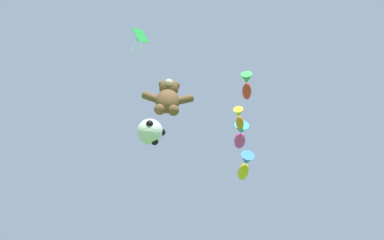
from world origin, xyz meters
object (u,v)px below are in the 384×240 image
object	(u,v)px
fish_kite_tangerine	(239,118)
fish_kite_magenta	(240,135)
diamond_kite	(140,37)
fish_kite_crimson	(247,85)
fish_kite_goldfin	(245,166)
soccer_ball_kite	(150,132)
teddy_bear_kite	(168,97)

from	to	relation	value
fish_kite_tangerine	fish_kite_magenta	bearing A→B (deg)	75.71
diamond_kite	fish_kite_crimson	bearing A→B (deg)	14.01
diamond_kite	fish_kite_tangerine	bearing A→B (deg)	33.62
fish_kite_crimson	fish_kite_tangerine	xyz separation A→B (m)	(0.09, 2.43, 0.25)
fish_kite_goldfin	soccer_ball_kite	bearing A→B (deg)	-125.56
teddy_bear_kite	fish_kite_goldfin	bearing A→B (deg)	57.57
fish_kite_tangerine	fish_kite_goldfin	xyz separation A→B (m)	(1.14, 4.10, 0.05)
fish_kite_crimson	fish_kite_goldfin	bearing A→B (deg)	79.36
teddy_bear_kite	soccer_ball_kite	xyz separation A→B (m)	(-0.49, 0.21, -1.79)
teddy_bear_kite	fish_kite_tangerine	world-z (taller)	fish_kite_tangerine
fish_kite_crimson	fish_kite_tangerine	bearing A→B (deg)	87.92
teddy_bear_kite	fish_kite_magenta	size ratio (longest dim) A/B	1.01
teddy_bear_kite	fish_kite_magenta	xyz separation A→B (m)	(4.40, 5.55, 4.24)
fish_kite_goldfin	diamond_kite	xyz separation A→B (m)	(-6.93, -7.96, 1.44)
soccer_ball_kite	fish_kite_tangerine	world-z (taller)	fish_kite_tangerine
fish_kite_goldfin	diamond_kite	size ratio (longest dim) A/B	0.93
fish_kite_magenta	fish_kite_goldfin	distance (m)	2.65
fish_kite_crimson	teddy_bear_kite	bearing A→B (deg)	-158.34
fish_kite_crimson	fish_kite_tangerine	world-z (taller)	fish_kite_tangerine
fish_kite_magenta	diamond_kite	size ratio (longest dim) A/B	0.75
fish_kite_magenta	diamond_kite	world-z (taller)	diamond_kite
fish_kite_tangerine	fish_kite_goldfin	size ratio (longest dim) A/B	0.68
soccer_ball_kite	fish_kite_tangerine	bearing A→B (deg)	40.02
fish_kite_goldfin	teddy_bear_kite	bearing A→B (deg)	-122.43
soccer_ball_kite	diamond_kite	world-z (taller)	diamond_kite
diamond_kite	fish_kite_magenta	bearing A→B (deg)	41.20
soccer_ball_kite	fish_kite_goldfin	size ratio (longest dim) A/B	0.40
fish_kite_crimson	fish_kite_magenta	distance (m)	4.07
fish_kite_goldfin	diamond_kite	distance (m)	10.65
teddy_bear_kite	fish_kite_tangerine	distance (m)	6.89
teddy_bear_kite	fish_kite_tangerine	xyz separation A→B (m)	(4.00, 3.98, 3.95)
soccer_ball_kite	fish_kite_goldfin	distance (m)	11.28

